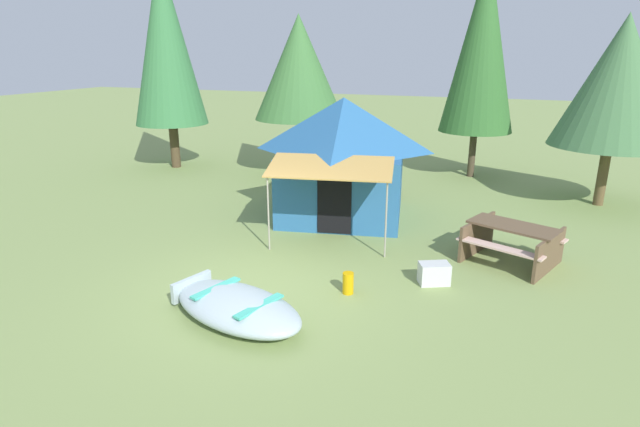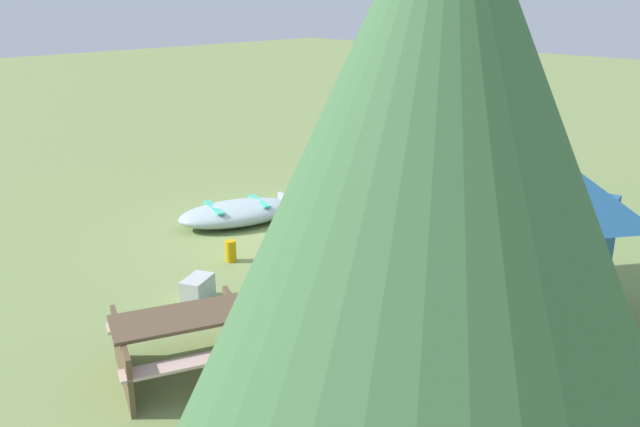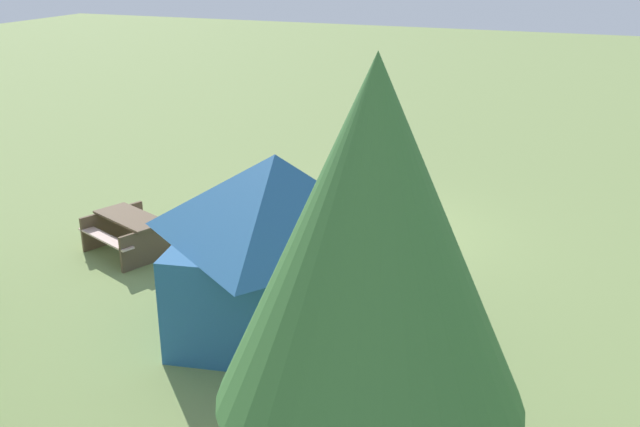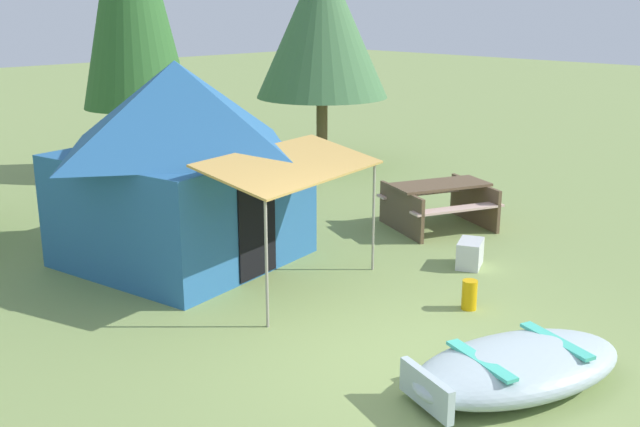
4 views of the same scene
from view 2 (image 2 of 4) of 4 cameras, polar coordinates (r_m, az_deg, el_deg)
name	(u,v)px [view 2 (image 2 of 4)]	position (r m, az deg, el deg)	size (l,w,h in m)	color
ground_plane	(284,234)	(12.76, -3.08, -1.74)	(80.00, 80.00, 0.00)	#7F9452
beached_rowboat	(238,212)	(13.34, -7.07, 0.10)	(2.64, 1.88, 0.44)	#A5B7BD
canvas_cabin_tent	(490,212)	(9.50, 14.38, 0.10)	(3.57, 4.61, 2.91)	#296096
picnic_table	(183,338)	(8.27, -11.68, -10.40)	(2.05, 1.94, 0.77)	brown
cooler_box	(198,290)	(10.13, -10.46, -6.45)	(0.52, 0.32, 0.39)	silver
fuel_can	(231,251)	(11.50, -7.67, -3.22)	(0.19, 0.19, 0.38)	#D79D0A
pine_tree_back_right	(424,357)	(2.40, 8.95, -12.08)	(3.00, 3.00, 4.85)	brown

